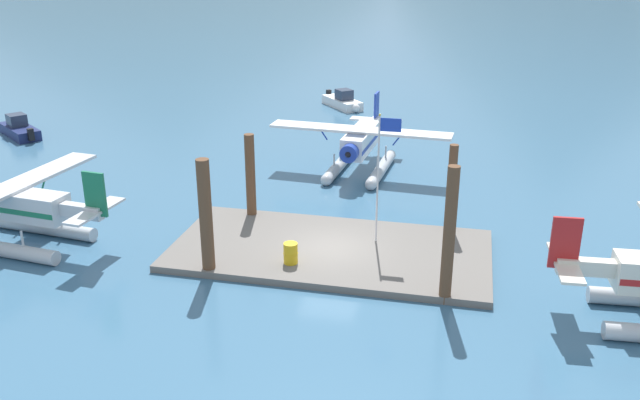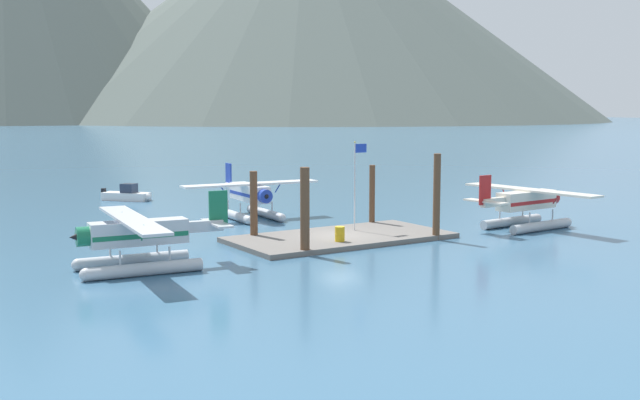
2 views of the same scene
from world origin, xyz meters
name	(u,v)px [view 2 (image 2 of 2)]	position (x,y,z in m)	size (l,w,h in m)	color
ground_plane	(340,240)	(0.00, 0.00, 0.00)	(1200.00, 1200.00, 0.00)	#38607F
dock_platform	(340,237)	(0.00, 0.00, 0.15)	(13.55, 6.76, 0.30)	#66605B
piling_near_left	(305,211)	(-4.36, -2.99, 2.44)	(0.52, 0.52, 4.88)	brown
piling_near_right	(437,197)	(5.02, -3.16, 2.67)	(0.44, 0.44, 5.35)	brown
piling_far_left	(254,206)	(-4.48, 2.90, 2.13)	(0.47, 0.47, 4.26)	brown
piling_far_right	(372,196)	(4.85, 3.31, 2.12)	(0.40, 0.40, 4.24)	brown
flagpole	(356,175)	(1.94, 1.06, 3.88)	(0.95, 0.10, 5.71)	silver
fuel_drum	(340,234)	(-1.26, -1.84, 0.74)	(0.62, 0.62, 0.88)	gold
mooring_buoy	(102,273)	(-15.66, -3.04, 0.31)	(0.62, 0.62, 0.62)	orange
mountain_ridge_centre_peak	(307,11)	(256.44, 424.31, 76.58)	(408.61, 408.61, 153.16)	#4C5651
seaplane_white_bow_centre	(250,197)	(-0.57, 11.09, 1.58)	(10.47, 7.97, 3.84)	#B7BABF
seaplane_cream_stbd_aft	(527,205)	(13.13, -3.03, 1.58)	(7.97, 10.47, 3.84)	#B7BABF
seaplane_silver_port_aft	(138,240)	(-13.52, -2.09, 1.58)	(7.95, 10.49, 3.84)	#B7BABF
boat_white_open_north	(128,195)	(-4.64, 26.93, 0.49)	(3.88, 4.16, 1.50)	silver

